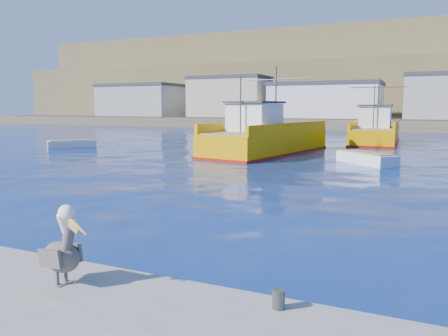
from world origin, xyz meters
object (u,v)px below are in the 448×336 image
skiff_left (72,145)px  skiff_mid (366,159)px  trawler_yellow_a (265,139)px  pelican (63,250)px  trawler_yellow_b (375,132)px

skiff_left → skiff_mid: size_ratio=0.96×
trawler_yellow_a → pelican: size_ratio=9.62×
skiff_left → skiff_mid: (24.67, -0.83, 0.02)m
trawler_yellow_a → skiff_left: bearing=-171.2°
skiff_left → pelican: (22.07, -23.80, 0.84)m
trawler_yellow_b → pelican: size_ratio=8.21×
trawler_yellow_a → skiff_mid: trawler_yellow_a is taller
skiff_mid → pelican: (-2.60, -22.97, 0.82)m
skiff_left → pelican: 32.47m
pelican → skiff_mid: bearing=83.5°
trawler_yellow_a → trawler_yellow_b: size_ratio=1.17×
skiff_mid → pelican: 23.13m
skiff_left → skiff_mid: skiff_mid is taller
skiff_left → pelican: size_ratio=2.69×
trawler_yellow_a → pelican: bearing=-78.8°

